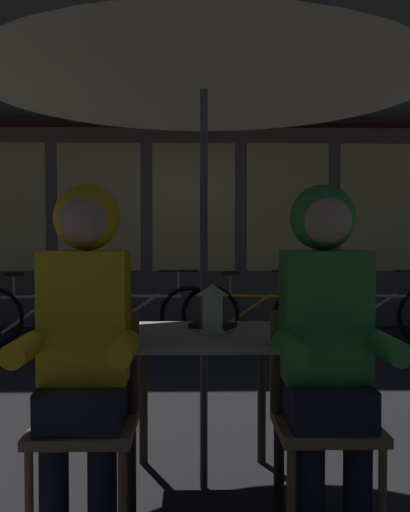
{
  "coord_description": "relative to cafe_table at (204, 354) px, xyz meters",
  "views": [
    {
      "loc": [
        -0.05,
        -2.73,
        1.18
      ],
      "look_at": [
        0.0,
        -0.27,
        1.11
      ],
      "focal_mm": 41.14,
      "sensor_mm": 36.0,
      "label": 1
    }
  ],
  "objects": [
    {
      "name": "chair_left",
      "position": [
        -0.48,
        -0.37,
        -0.15
      ],
      "size": [
        0.4,
        0.4,
        0.87
      ],
      "color": "olive",
      "rests_on": "ground_plane"
    },
    {
      "name": "book",
      "position": [
        0.05,
        0.14,
        0.11
      ],
      "size": [
        0.24,
        0.21,
        0.02
      ],
      "primitive_type": "cube",
      "rotation": [
        0.0,
        0.0,
        -0.44
      ],
      "color": "black",
      "rests_on": "cafe_table"
    },
    {
      "name": "person_right_hooded",
      "position": [
        0.48,
        -0.43,
        0.21
      ],
      "size": [
        0.45,
        0.56,
        1.4
      ],
      "color": "black",
      "rests_on": "ground_plane"
    },
    {
      "name": "cafe_table",
      "position": [
        0.0,
        0.0,
        0.0
      ],
      "size": [
        0.72,
        0.72,
        0.74
      ],
      "color": "#B2AD9E",
      "rests_on": "ground_plane"
    },
    {
      "name": "shopfront_building",
      "position": [
        -0.04,
        5.39,
        2.45
      ],
      "size": [
        10.0,
        0.93,
        6.2
      ],
      "color": "#6B5B4C",
      "rests_on": "ground_plane"
    },
    {
      "name": "bicycle_fifth",
      "position": [
        2.01,
        3.69,
        -0.29
      ],
      "size": [
        1.65,
        0.42,
        0.84
      ],
      "color": "black",
      "rests_on": "ground_plane"
    },
    {
      "name": "chair_right",
      "position": [
        0.48,
        -0.37,
        -0.15
      ],
      "size": [
        0.4,
        0.4,
        0.87
      ],
      "color": "olive",
      "rests_on": "ground_plane"
    },
    {
      "name": "bicycle_third",
      "position": [
        -0.6,
        3.72,
        -0.29
      ],
      "size": [
        1.68,
        0.11,
        0.84
      ],
      "color": "black",
      "rests_on": "ground_plane"
    },
    {
      "name": "bicycle_fourth",
      "position": [
        0.64,
        3.7,
        -0.29
      ],
      "size": [
        1.67,
        0.33,
        0.84
      ],
      "color": "black",
      "rests_on": "ground_plane"
    },
    {
      "name": "patio_umbrella",
      "position": [
        0.0,
        0.0,
        1.42
      ],
      "size": [
        2.1,
        2.1,
        2.31
      ],
      "color": "#4C4C51",
      "rests_on": "ground_plane"
    },
    {
      "name": "bicycle_second",
      "position": [
        -1.71,
        3.69,
        -0.29
      ],
      "size": [
        1.65,
        0.4,
        0.84
      ],
      "color": "black",
      "rests_on": "ground_plane"
    },
    {
      "name": "person_left_hooded",
      "position": [
        -0.48,
        -0.43,
        0.21
      ],
      "size": [
        0.45,
        0.56,
        1.4
      ],
      "color": "black",
      "rests_on": "ground_plane"
    },
    {
      "name": "lantern",
      "position": [
        0.04,
        -0.05,
        0.22
      ],
      "size": [
        0.11,
        0.11,
        0.23
      ],
      "color": "white",
      "rests_on": "cafe_table"
    },
    {
      "name": "ground_plane",
      "position": [
        0.0,
        0.0,
        -0.64
      ],
      "size": [
        60.0,
        60.0,
        0.0
      ],
      "primitive_type": "plane",
      "color": "#232326"
    }
  ]
}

